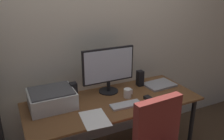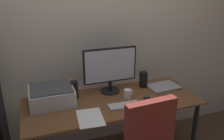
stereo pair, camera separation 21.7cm
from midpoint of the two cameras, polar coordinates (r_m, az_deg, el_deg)
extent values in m
cube|color=beige|center=(2.52, -7.33, 8.95)|extent=(6.40, 0.10, 2.60)
cube|color=brown|center=(2.26, -2.49, -7.70)|extent=(1.66, 0.68, 0.02)
cylinder|color=black|center=(2.62, 16.39, -13.68)|extent=(0.04, 0.04, 0.72)
cylinder|color=black|center=(2.55, -21.77, -15.41)|extent=(0.04, 0.04, 0.72)
cylinder|color=black|center=(2.98, 9.32, -8.58)|extent=(0.04, 0.04, 0.72)
cylinder|color=black|center=(2.43, -3.43, -5.17)|extent=(0.20, 0.20, 0.01)
cylinder|color=black|center=(2.40, -3.45, -3.97)|extent=(0.04, 0.04, 0.10)
cube|color=black|center=(2.32, -3.57, 1.13)|extent=(0.54, 0.03, 0.35)
cube|color=silver|center=(2.31, -3.43, 1.02)|extent=(0.51, 0.01, 0.32)
cube|color=#B7BABC|center=(2.16, 0.50, -8.55)|extent=(0.29, 0.12, 0.02)
cube|color=black|center=(2.26, 6.20, -6.99)|extent=(0.06, 0.10, 0.03)
cylinder|color=white|center=(2.29, 1.07, -5.70)|extent=(0.08, 0.08, 0.09)
cube|color=white|center=(2.31, 2.09, -5.38)|extent=(0.02, 0.01, 0.05)
cube|color=#99999E|center=(2.59, 9.16, -3.57)|extent=(0.33, 0.25, 0.02)
cube|color=black|center=(2.29, -12.06, -5.13)|extent=(0.06, 0.07, 0.17)
cube|color=black|center=(2.54, 4.42, -2.07)|extent=(0.06, 0.07, 0.17)
cube|color=silver|center=(2.21, -17.23, -6.81)|extent=(0.40, 0.34, 0.15)
cube|color=#424244|center=(2.18, -17.45, -4.91)|extent=(0.37, 0.31, 0.01)
cube|color=white|center=(1.99, -7.43, -11.77)|extent=(0.23, 0.31, 0.00)
cube|color=maroon|center=(1.84, 7.50, -14.23)|extent=(0.40, 0.09, 0.52)
camera|label=1|loc=(0.11, -92.86, -1.07)|focal=37.53mm
camera|label=2|loc=(0.11, 87.14, 1.07)|focal=37.53mm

